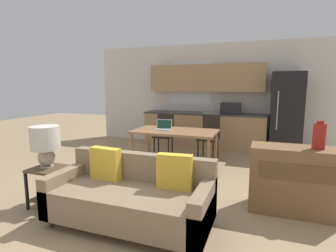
# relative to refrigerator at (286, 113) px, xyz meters

# --- Properties ---
(ground_plane) EXTENTS (20.00, 20.00, 0.00)m
(ground_plane) POSITION_rel_refrigerator_xyz_m (-1.97, -4.23, -0.96)
(ground_plane) COLOR #9E8460
(wall_back) EXTENTS (6.40, 0.07, 2.70)m
(wall_back) POSITION_rel_refrigerator_xyz_m (-1.98, 0.40, 0.40)
(wall_back) COLOR silver
(wall_back) RESTS_ON ground_plane
(kitchen_counter) EXTENTS (3.16, 0.65, 2.15)m
(kitchen_counter) POSITION_rel_refrigerator_xyz_m (-1.96, 0.10, -0.11)
(kitchen_counter) COLOR tan
(kitchen_counter) RESTS_ON ground_plane
(refrigerator) EXTENTS (0.69, 0.74, 1.92)m
(refrigerator) POSITION_rel_refrigerator_xyz_m (0.00, 0.00, 0.00)
(refrigerator) COLOR black
(refrigerator) RESTS_ON ground_plane
(dining_table) EXTENTS (1.64, 0.92, 0.72)m
(dining_table) POSITION_rel_refrigerator_xyz_m (-2.13, -1.81, -0.29)
(dining_table) COLOR olive
(dining_table) RESTS_ON ground_plane
(couch) EXTENTS (1.85, 0.80, 0.84)m
(couch) POSITION_rel_refrigerator_xyz_m (-1.88, -4.12, -0.62)
(couch) COLOR #3D2D1E
(couch) RESTS_ON ground_plane
(side_table) EXTENTS (0.41, 0.41, 0.53)m
(side_table) POSITION_rel_refrigerator_xyz_m (-3.13, -4.10, -0.60)
(side_table) COLOR brown
(side_table) RESTS_ON ground_plane
(table_lamp) EXTENTS (0.37, 0.37, 0.55)m
(table_lamp) POSITION_rel_refrigerator_xyz_m (-3.16, -4.08, -0.09)
(table_lamp) COLOR #B2A893
(table_lamp) RESTS_ON side_table
(credenza) EXTENTS (1.05, 0.47, 0.84)m
(credenza) POSITION_rel_refrigerator_xyz_m (-0.10, -3.17, -0.54)
(credenza) COLOR brown
(credenza) RESTS_ON ground_plane
(vase) EXTENTS (0.14, 0.14, 0.34)m
(vase) POSITION_rel_refrigerator_xyz_m (0.14, -3.18, 0.05)
(vase) COLOR maroon
(vase) RESTS_ON credenza
(dining_chair_far_left) EXTENTS (0.45, 0.45, 0.95)m
(dining_chair_far_left) POSITION_rel_refrigerator_xyz_m (-2.66, -1.02, -0.44)
(dining_chair_far_left) COLOR black
(dining_chair_far_left) RESTS_ON ground_plane
(dining_chair_far_right) EXTENTS (0.47, 0.47, 0.95)m
(dining_chair_far_right) POSITION_rel_refrigerator_xyz_m (-1.60, -0.99, -0.44)
(dining_chair_far_right) COLOR black
(dining_chair_far_right) RESTS_ON ground_plane
(laptop) EXTENTS (0.34, 0.28, 0.20)m
(laptop) POSITION_rel_refrigerator_xyz_m (-2.39, -1.79, -0.19)
(laptop) COLOR #B7BABC
(laptop) RESTS_ON dining_table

